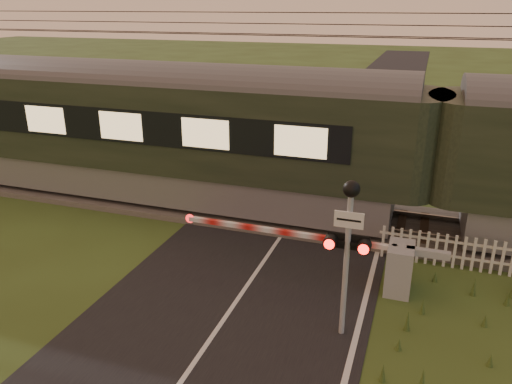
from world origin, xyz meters
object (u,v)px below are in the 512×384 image
at_px(train, 434,154).
at_px(picket_fence, 445,250).
at_px(boom_gate, 388,264).
at_px(crossing_signal, 348,232).

distance_m(train, picket_fence, 2.78).
distance_m(boom_gate, crossing_signal, 2.73).
bearing_deg(boom_gate, picket_fence, 50.39).
height_order(boom_gate, picket_fence, boom_gate).
bearing_deg(boom_gate, crossing_signal, -108.34).
xyz_separation_m(train, boom_gate, (-0.79, -3.47, -1.78)).
height_order(train, picket_fence, train).
xyz_separation_m(crossing_signal, picket_fence, (1.99, 3.65, -1.82)).
relative_size(boom_gate, picket_fence, 1.96).
xyz_separation_m(train, picket_fence, (0.52, -1.89, -1.97)).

